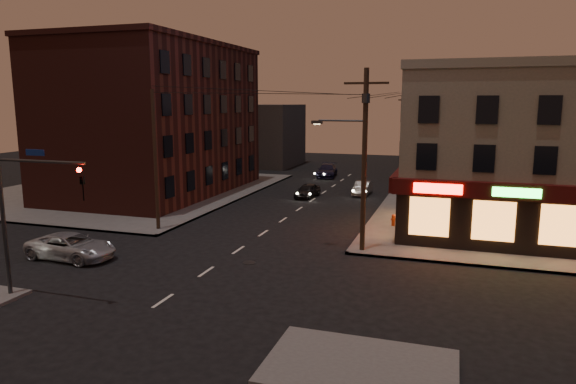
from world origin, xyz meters
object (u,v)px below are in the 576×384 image
at_px(sedan_mid, 362,188).
at_px(sedan_near, 307,191).
at_px(sedan_far, 327,171).
at_px(fire_hydrant, 393,219).
at_px(suv_cross, 71,246).

bearing_deg(sedan_mid, sedan_near, -145.67).
relative_size(sedan_near, sedan_far, 0.74).
xyz_separation_m(sedan_near, fire_hydrant, (8.55, -8.92, -0.03)).
bearing_deg(sedan_near, sedan_far, 101.34).
bearing_deg(sedan_near, fire_hydrant, -41.06).
bearing_deg(suv_cross, sedan_near, -16.33).
height_order(sedan_far, fire_hydrant, sedan_far).
distance_m(sedan_far, fire_hydrant, 24.01).
relative_size(sedan_mid, sedan_far, 0.76).
xyz_separation_m(suv_cross, sedan_near, (7.15, 21.28, -0.07)).
height_order(sedan_mid, fire_hydrant, sedan_mid).
bearing_deg(sedan_far, sedan_near, -90.68).
xyz_separation_m(sedan_near, sedan_mid, (4.39, 2.86, -0.00)).
bearing_deg(sedan_far, suv_cross, -106.40).
distance_m(suv_cross, sedan_far, 34.69).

